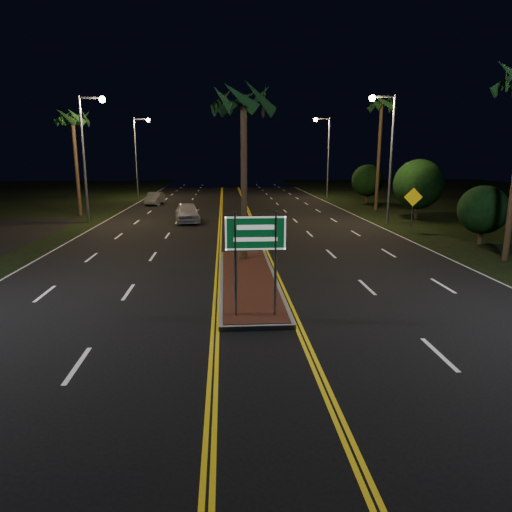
{
  "coord_description": "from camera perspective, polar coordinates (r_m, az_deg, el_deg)",
  "views": [
    {
      "loc": [
        -0.9,
        -10.43,
        4.98
      ],
      "look_at": [
        0.05,
        3.29,
        1.9
      ],
      "focal_mm": 32.0,
      "sensor_mm": 36.0,
      "label": 1
    }
  ],
  "objects": [
    {
      "name": "ground",
      "position": [
        11.59,
        0.91,
        -12.81
      ],
      "size": [
        120.0,
        120.0,
        0.0
      ],
      "primitive_type": "plane",
      "color": "black",
      "rests_on": "ground"
    },
    {
      "name": "warning_sign",
      "position": [
        31.54,
        19.02,
        6.31
      ],
      "size": [
        1.19,
        0.15,
        2.86
      ],
      "rotation": [
        0.0,
        0.0,
        -0.1
      ],
      "color": "gray",
      "rests_on": "ground"
    },
    {
      "name": "median_island",
      "position": [
        18.13,
        -0.96,
        -3.05
      ],
      "size": [
        2.25,
        10.25,
        0.17
      ],
      "color": "gray",
      "rests_on": "ground"
    },
    {
      "name": "car_far",
      "position": [
        47.65,
        -12.57,
        7.17
      ],
      "size": [
        2.28,
        4.43,
        1.42
      ],
      "primitive_type": "imported",
      "rotation": [
        0.0,
        0.0,
        -0.11
      ],
      "color": "#979BA0",
      "rests_on": "ground"
    },
    {
      "name": "palm_median",
      "position": [
        21.08,
        -1.57,
        18.87
      ],
      "size": [
        2.4,
        2.4,
        8.3
      ],
      "color": "#382819",
      "rests_on": "ground"
    },
    {
      "name": "shrub_mid",
      "position": [
        37.58,
        19.63,
        8.46
      ],
      "size": [
        3.78,
        3.78,
        4.62
      ],
      "color": "#382819",
      "rests_on": "ground"
    },
    {
      "name": "shrub_near",
      "position": [
        28.52,
        26.51,
        5.19
      ],
      "size": [
        2.7,
        2.7,
        3.3
      ],
      "color": "#382819",
      "rests_on": "ground"
    },
    {
      "name": "streetlight_left_mid",
      "position": [
        35.78,
        -20.24,
        12.94
      ],
      "size": [
        1.91,
        0.44,
        9.0
      ],
      "color": "gray",
      "rests_on": "ground"
    },
    {
      "name": "shrub_far",
      "position": [
        48.77,
        13.77,
        9.15
      ],
      "size": [
        3.24,
        3.24,
        3.96
      ],
      "color": "#382819",
      "rests_on": "ground"
    },
    {
      "name": "car_near",
      "position": [
        34.58,
        -8.59,
        5.61
      ],
      "size": [
        2.82,
        5.33,
        1.7
      ],
      "primitive_type": "imported",
      "rotation": [
        0.0,
        0.0,
        0.13
      ],
      "color": "silver",
      "rests_on": "ground"
    },
    {
      "name": "palm_left_far",
      "position": [
        40.33,
        -21.97,
        15.67
      ],
      "size": [
        2.4,
        2.4,
        8.8
      ],
      "color": "#382819",
      "rests_on": "ground"
    },
    {
      "name": "highway_sign",
      "position": [
        13.51,
        -0.06,
        1.63
      ],
      "size": [
        1.8,
        0.08,
        3.2
      ],
      "color": "gray",
      "rests_on": "ground"
    },
    {
      "name": "palm_right_far",
      "position": [
        42.89,
        15.44,
        17.75
      ],
      "size": [
        2.4,
        2.4,
        10.3
      ],
      "color": "#382819",
      "rests_on": "ground"
    },
    {
      "name": "streetlight_right_mid",
      "position": [
        34.42,
        16.02,
        13.27
      ],
      "size": [
        1.91,
        0.44,
        9.0
      ],
      "color": "gray",
      "rests_on": "ground"
    },
    {
      "name": "streetlight_left_far",
      "position": [
        55.3,
        -14.45,
        12.93
      ],
      "size": [
        1.91,
        0.44,
        9.0
      ],
      "color": "gray",
      "rests_on": "ground"
    },
    {
      "name": "streetlight_right_far",
      "position": [
        53.69,
        8.66,
        13.19
      ],
      "size": [
        1.91,
        0.44,
        9.0
      ],
      "color": "gray",
      "rests_on": "ground"
    }
  ]
}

